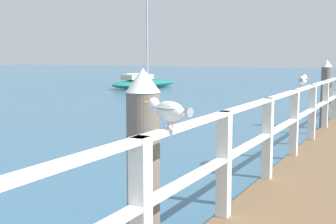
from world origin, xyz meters
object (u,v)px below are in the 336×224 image
object	(u,v)px
dock_piling_near	(144,180)
dock_piling_far	(326,94)
boat_3	(144,82)
seagull_foreground	(169,110)
seagull_background	(303,80)

from	to	relation	value
dock_piling_near	dock_piling_far	bearing A→B (deg)	90.00
dock_piling_far	boat_3	xyz separation A→B (m)	(-12.63, 11.42, -0.60)
dock_piling_near	boat_3	world-z (taller)	boat_3
dock_piling_near	seagull_foreground	bearing A→B (deg)	-34.08
dock_piling_far	seagull_foreground	xyz separation A→B (m)	(0.37, -10.05, 0.65)
dock_piling_far	seagull_foreground	size ratio (longest dim) A/B	4.09
seagull_foreground	seagull_background	bearing A→B (deg)	18.20
dock_piling_far	dock_piling_near	bearing A→B (deg)	-90.00
dock_piling_near	seagull_foreground	world-z (taller)	dock_piling_near
dock_piling_far	boat_3	world-z (taller)	boat_3
seagull_background	dock_piling_far	bearing A→B (deg)	90.62
dock_piling_far	boat_3	bearing A→B (deg)	137.88
dock_piling_far	boat_3	distance (m)	17.04
dock_piling_far	seagull_background	size ratio (longest dim) A/B	4.00
seagull_foreground	seagull_background	xyz separation A→B (m)	(0.01, 4.87, 0.00)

